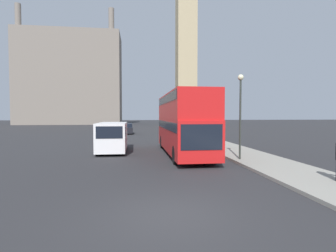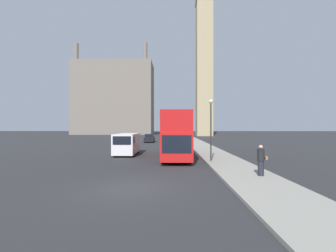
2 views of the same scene
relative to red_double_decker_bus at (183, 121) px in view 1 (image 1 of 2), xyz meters
The scene contains 6 objects.
ground_plane 12.09m from the red_double_decker_bus, 102.28° to the right, with size 300.00×300.00×0.00m, color #28282B.
building_block_distant 73.99m from the red_double_decker_bus, 109.05° to the left, with size 31.31×14.05×35.26m.
red_double_decker_bus is the anchor object (origin of this frame).
white_van 5.70m from the red_double_decker_bus, 160.93° to the left, with size 2.15×5.34×2.30m.
street_lamp 4.69m from the red_double_decker_bus, 49.06° to the right, with size 0.36×0.36×5.25m.
parked_sedan 22.64m from the red_double_decker_bus, 102.24° to the left, with size 1.81×4.53×1.63m.
Camera 1 is at (-0.98, -7.40, 2.89)m, focal length 28.00 mm.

